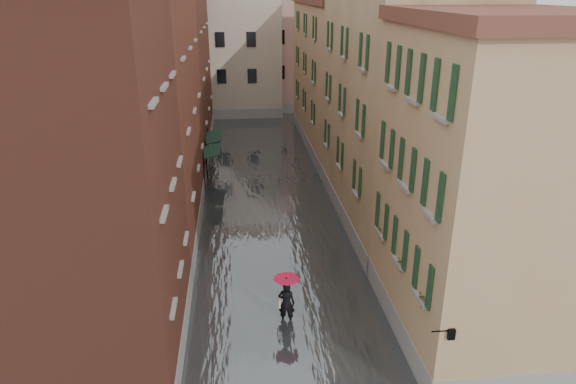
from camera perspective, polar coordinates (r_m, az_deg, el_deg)
ground at (r=22.11m, az=-0.23°, el=-12.99°), size 120.00×120.00×0.00m
floodwater at (r=33.55m, az=-2.45°, el=-0.17°), size 10.00×60.00×0.20m
building_left_near at (r=17.97m, az=-22.38°, el=0.21°), size 6.00×8.00×13.00m
building_left_mid at (r=28.30m, az=-16.54°, el=7.87°), size 6.00×14.00×12.50m
building_left_far at (r=42.78m, az=-13.27°, el=13.64°), size 6.00×16.00×14.00m
building_right_near at (r=19.57m, az=21.22°, el=-0.28°), size 6.00×8.00×11.50m
building_right_mid at (r=29.13m, az=11.93°, el=9.18°), size 6.00×14.00×13.00m
building_right_far at (r=43.54m, az=5.92°, el=12.56°), size 6.00×16.00×11.50m
building_end_cream at (r=56.43m, az=-7.41°, el=15.34°), size 12.00×9.00×13.00m
building_end_pink at (r=58.98m, az=1.74°, el=15.28°), size 10.00×9.00×12.00m
awning_near at (r=34.53m, az=-8.52°, el=4.41°), size 1.09×2.80×2.80m
awning_far at (r=37.91m, az=-8.33°, el=6.00°), size 1.09×3.42×2.80m
wall_lantern at (r=16.60m, az=17.56°, el=-14.72°), size 0.71×0.22×0.35m
window_planters at (r=19.35m, az=12.70°, el=-6.84°), size 0.59×5.87×0.84m
pedestrian_main at (r=20.67m, az=-0.18°, el=-11.46°), size 1.04×1.04×2.06m
pedestrian_far at (r=43.66m, az=-7.77°, el=5.78°), size 0.89×0.80×1.51m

